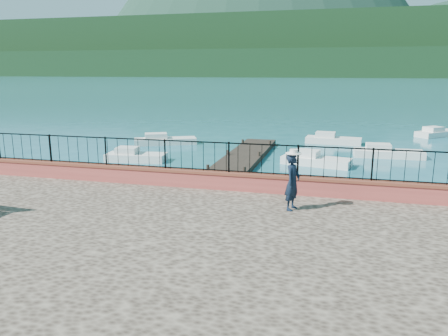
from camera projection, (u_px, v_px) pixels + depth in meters
The scene contains 14 objects.
ground at pixel (205, 274), 10.97m from camera, with size 2000.00×2000.00×0.00m, color #19596B.
parapet at pixel (238, 181), 14.13m from camera, with size 28.00×0.46×0.58m, color #B44841.
railing at pixel (238, 158), 13.97m from camera, with size 27.00×0.05×0.95m, color black.
dock at pixel (235, 165), 22.76m from camera, with size 2.00×16.00×0.30m, color #2D231C.
far_forest at pixel (335, 63), 292.24m from camera, with size 900.00×60.00×18.00m, color black.
foothills at pixel (337, 48), 346.02m from camera, with size 900.00×120.00×44.00m, color black.
person at pixel (293, 182), 12.04m from camera, with size 0.58×0.38×1.59m, color black.
hat at pixel (294, 152), 11.85m from camera, with size 0.44×0.44×0.12m, color silver.
boat_0 at pixel (136, 154), 24.46m from camera, with size 3.32×1.30×0.80m, color silver.
boat_1 at pixel (316, 158), 23.40m from camera, with size 3.62×1.30×0.80m, color white.
boat_2 at pixel (389, 150), 25.53m from camera, with size 3.90×1.30×0.80m, color silver.
boat_3 at pixel (165, 138), 29.96m from camera, with size 4.19×1.30×0.80m, color silver.
boat_4 at pixel (334, 138), 30.27m from camera, with size 3.73×1.30×0.80m, color silver.
boat_5 at pixel (438, 131), 33.51m from camera, with size 3.76×1.30×0.80m, color silver.
Camera 1 is at (3.00, -9.67, 5.03)m, focal length 35.00 mm.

